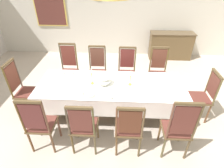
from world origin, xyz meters
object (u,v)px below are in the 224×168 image
Objects in this scene: chair_north_b at (97,69)px; bowl_far_left at (109,96)px; candlestick_east at (130,80)px; chair_south_d at (178,128)px; spoon_primary at (84,95)px; sideboard at (170,46)px; spoon_secondary at (65,73)px; chair_north_d at (158,70)px; framed_painting at (49,3)px; chair_head_west at (22,88)px; candlestick_west at (92,78)px; chair_south_b at (83,126)px; chair_north_a at (69,68)px; bowl_near_left at (90,95)px; soup_tureen at (104,79)px; chair_north_c at (127,70)px; chair_south_c at (129,127)px; dining_table at (111,87)px; bowl_near_right at (70,73)px; chair_south_a at (40,123)px; chair_head_east at (203,95)px.

chair_north_b reaches higher than bowl_far_left.
chair_south_d is at bearing -51.88° from candlestick_east.
candlestick_east is at bearing 10.33° from spoon_primary.
sideboard is at bearing 60.86° from bowl_far_left.
candlestick_east reaches higher than spoon_secondary.
chair_north_d is 0.78× the size of framed_painting.
chair_head_west is 3.51× the size of candlestick_west.
chair_south_b is at bearing 57.52° from chair_head_west.
chair_north_a reaches higher than bowl_near_left.
bowl_near_left is 0.95× the size of spoon_primary.
sideboard is (2.28, 2.04, -0.14)m from chair_north_b.
framed_painting is at bearing 102.26° from spoon_primary.
chair_north_b is at bearing 105.35° from soup_tureen.
chair_south_d is at bearing 112.40° from chair_north_c.
chair_south_c reaches higher than spoon_primary.
chair_north_c reaches higher than sideboard.
chair_north_c is at bearing 52.96° from sideboard.
dining_table is at bearing -55.68° from framed_painting.
chair_north_d is 1.59m from soup_tureen.
dining_table is at bearing 90.00° from chair_head_west.
bowl_near_left reaches higher than bowl_near_right.
framed_painting reaches higher than chair_north_b.
dining_table is at bearing 113.02° from chair_north_b.
spoon_secondary is (-0.68, 0.79, -0.02)m from bowl_near_left.
chair_north_c is (0.34, 0.93, -0.11)m from dining_table.
chair_north_c is at bearing -42.08° from framed_painting.
chair_north_a reaches higher than chair_north_c.
chair_north_a is at bearing 128.96° from bowl_far_left.
chair_south_a is at bearing -179.85° from chair_south_c.
dining_table is 2.39× the size of chair_head_west.
bowl_near_right is (-2.03, 1.30, 0.18)m from chair_south_d.
soup_tureen is 0.81× the size of candlestick_west.
candlestick_west is at bearing 127.44° from chair_south_c.
chair_north_d reaches higher than chair_south_a.
chair_south_c is at bearing -55.03° from bowl_far_left.
sideboard reaches higher than spoon_primary.
chair_head_west reaches higher than chair_north_a.
chair_north_a is at bearing -0.14° from chair_north_c.
bowl_near_left is (-0.69, 0.53, 0.22)m from chair_south_c.
chair_head_west is 4.35× the size of soup_tureen.
chair_south_a is at bearing -152.17° from spoon_primary.
chair_south_a is 4.15× the size of soup_tureen.
chair_north_d is (0.77, 0.00, 0.00)m from chair_north_c.
candlestick_west is 1.11× the size of candlestick_east.
candlestick_east is 1.78× the size of spoon_primary.
chair_head_east is 5.32m from framed_painting.
bowl_near_left is (-1.47, 0.54, 0.18)m from chair_south_d.
bowl_near_right is at bearing 155.13° from soup_tureen.
candlestick_west is at bearing 61.38° from spoon_primary.
chair_north_d is (1.51, 0.00, 0.00)m from chair_north_b.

